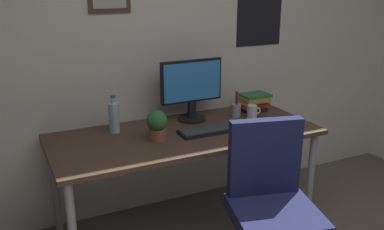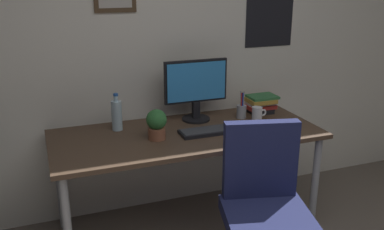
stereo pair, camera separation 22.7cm
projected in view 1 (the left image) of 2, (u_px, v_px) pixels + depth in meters
wall_back at (174, 35)px, 3.08m from camera, size 4.40×0.10×2.60m
desk at (186, 142)px, 2.85m from camera, size 1.77×0.75×0.72m
office_chair at (271, 198)px, 2.38m from camera, size 0.58×0.58×0.95m
monitor at (192, 87)px, 3.00m from camera, size 0.46×0.20×0.43m
keyboard at (210, 130)px, 2.83m from camera, size 0.43×0.15×0.03m
computer_mouse at (249, 123)px, 2.95m from camera, size 0.06×0.11×0.04m
water_bottle at (114, 117)px, 2.80m from camera, size 0.07×0.07×0.25m
coffee_mug_near at (252, 112)px, 3.06m from camera, size 0.11×0.07×0.10m
potted_plant at (157, 124)px, 2.66m from camera, size 0.13×0.13×0.20m
pen_cup at (236, 109)px, 3.12m from camera, size 0.07×0.07×0.20m
book_stack_left at (254, 102)px, 3.25m from camera, size 0.22×0.18×0.13m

